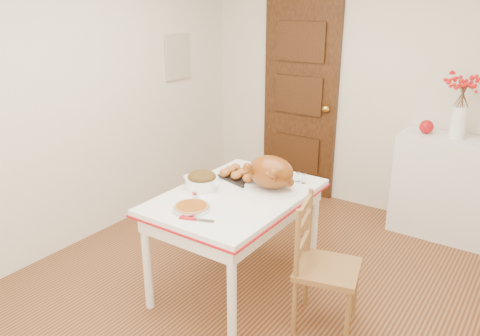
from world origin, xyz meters
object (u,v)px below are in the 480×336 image
Objects in this scene: pumpkin_pie at (192,207)px; chair_oak at (328,266)px; sideboard at (449,188)px; turkey_platter at (271,174)px; kitchen_table at (236,241)px.

chair_oak is at bearing 23.77° from pumpkin_pie.
sideboard is 2.32× the size of turkey_platter.
pumpkin_pie is at bearing -118.64° from sideboard.
turkey_platter is (-0.93, -1.58, 0.43)m from sideboard.
pumpkin_pie is at bearing -101.65° from kitchen_table.
sideboard reaches higher than chair_oak.
chair_oak is 0.97m from pumpkin_pie.
kitchen_table is 0.57m from pumpkin_pie.
pumpkin_pie is at bearing 99.61° from chair_oak.
pumpkin_pie is (-0.25, -0.59, -0.10)m from turkey_platter.
pumpkin_pie is (-0.83, -0.36, 0.34)m from chair_oak.
sideboard is 1.84m from chair_oak.
sideboard is at bearing 58.14° from kitchen_table.
sideboard reaches higher than pumpkin_pie.
sideboard is at bearing 65.84° from turkey_platter.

